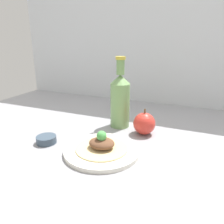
{
  "coord_description": "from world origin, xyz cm",
  "views": [
    {
      "loc": [
        21.44,
        -70.11,
        35.54
      ],
      "look_at": [
        -8.0,
        -0.9,
        10.14
      ],
      "focal_mm": 35.0,
      "sensor_mm": 36.0,
      "label": 1
    }
  ],
  "objects_px": {
    "plate": "(102,150)",
    "plated_food": "(102,144)",
    "cider_bottle": "(120,99)",
    "dipping_bowl": "(46,140)",
    "apple": "(144,124)"
  },
  "relations": [
    {
      "from": "plate",
      "to": "cider_bottle",
      "type": "bearing_deg",
      "value": 96.91
    },
    {
      "from": "plated_food",
      "to": "plate",
      "type": "bearing_deg",
      "value": 180.0
    },
    {
      "from": "dipping_bowl",
      "to": "plated_food",
      "type": "bearing_deg",
      "value": 3.99
    },
    {
      "from": "plate",
      "to": "apple",
      "type": "relative_size",
      "value": 2.42
    },
    {
      "from": "plated_food",
      "to": "cider_bottle",
      "type": "relative_size",
      "value": 0.59
    },
    {
      "from": "plate",
      "to": "cider_bottle",
      "type": "relative_size",
      "value": 0.85
    },
    {
      "from": "apple",
      "to": "dipping_bowl",
      "type": "relative_size",
      "value": 1.44
    },
    {
      "from": "plate",
      "to": "apple",
      "type": "distance_m",
      "value": 0.22
    },
    {
      "from": "apple",
      "to": "dipping_bowl",
      "type": "xyz_separation_m",
      "value": [
        -0.3,
        -0.21,
        -0.03
      ]
    },
    {
      "from": "plate",
      "to": "plated_food",
      "type": "distance_m",
      "value": 0.02
    },
    {
      "from": "plate",
      "to": "dipping_bowl",
      "type": "bearing_deg",
      "value": -176.01
    },
    {
      "from": "plated_food",
      "to": "dipping_bowl",
      "type": "bearing_deg",
      "value": -176.01
    },
    {
      "from": "cider_bottle",
      "to": "dipping_bowl",
      "type": "xyz_separation_m",
      "value": [
        -0.18,
        -0.25,
        -0.1
      ]
    },
    {
      "from": "cider_bottle",
      "to": "apple",
      "type": "distance_m",
      "value": 0.14
    },
    {
      "from": "plated_food",
      "to": "apple",
      "type": "relative_size",
      "value": 1.67
    }
  ]
}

